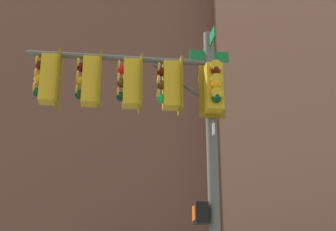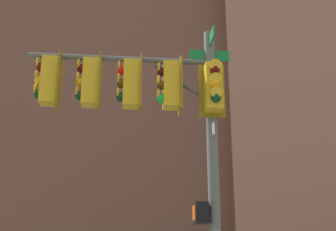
{
  "view_description": "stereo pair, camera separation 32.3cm",
  "coord_description": "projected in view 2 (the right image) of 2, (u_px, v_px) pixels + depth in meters",
  "views": [
    {
      "loc": [
        0.14,
        -9.05,
        1.67
      ],
      "look_at": [
        -0.52,
        -0.03,
        4.79
      ],
      "focal_mm": 50.17,
      "sensor_mm": 36.0,
      "label": 1
    },
    {
      "loc": [
        0.47,
        -9.02,
        1.67
      ],
      "look_at": [
        -0.52,
        -0.03,
        4.79
      ],
      "focal_mm": 50.17,
      "sensor_mm": 36.0,
      "label": 2
    }
  ],
  "objects": [
    {
      "name": "signal_pole_assembly",
      "position": [
        155.0,
        112.0,
        9.52
      ],
      "size": [
        4.18,
        1.48,
        6.74
      ],
      "rotation": [
        0.0,
        0.0,
        3.35
      ],
      "color": "#4C514C",
      "rests_on": "ground_plane"
    },
    {
      "name": "building_glass_tower",
      "position": [
        136.0,
        22.0,
        60.63
      ],
      "size": [
        26.99,
        29.32,
        65.86
      ],
      "primitive_type": "cube",
      "color": "#8CB2C6",
      "rests_on": "ground_plane"
    },
    {
      "name": "building_brick_midblock",
      "position": [
        145.0,
        86.0,
        46.21
      ],
      "size": [
        22.79,
        19.38,
        38.99
      ],
      "primitive_type": "cube",
      "color": "brown",
      "rests_on": "ground_plane"
    }
  ]
}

